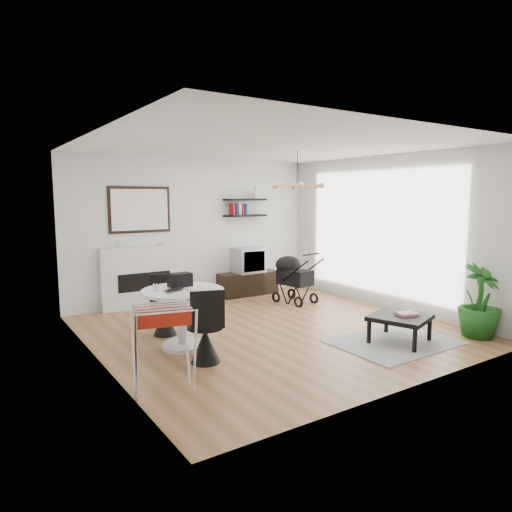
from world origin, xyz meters
TOP-DOWN VIEW (x-y plane):
  - floor at (0.00, 0.00)m, footprint 5.00×5.00m
  - ceiling at (0.00, 0.00)m, footprint 5.00×5.00m
  - wall_back at (0.00, 2.50)m, footprint 5.00×0.00m
  - wall_left at (-2.50, 0.00)m, footprint 0.00×5.00m
  - wall_right at (2.50, 0.00)m, footprint 0.00×5.00m
  - sheer_curtain at (2.40, 0.20)m, footprint 0.04×3.60m
  - fireplace at (-1.10, 2.42)m, footprint 1.50×0.17m
  - shelf_lower at (1.03, 2.37)m, footprint 0.90×0.25m
  - shelf_upper at (1.03, 2.37)m, footprint 0.90×0.25m
  - pendant_lamp at (0.70, 0.30)m, footprint 0.90×0.90m
  - tv_console at (1.03, 2.28)m, footprint 1.23×0.43m
  - crt_tv at (1.03, 2.27)m, footprint 0.57×0.50m
  - dining_table at (-1.44, -0.03)m, footprint 1.07×1.07m
  - laptop at (-1.56, -0.10)m, footprint 0.35×0.29m
  - black_bag at (-1.38, 0.17)m, footprint 0.30×0.18m
  - newspaper at (-1.22, -0.15)m, footprint 0.37×0.31m
  - drinking_glass at (-1.76, 0.11)m, footprint 0.06×0.06m
  - chair_far at (-1.42, 0.65)m, footprint 0.44×0.45m
  - chair_near at (-1.45, -0.69)m, footprint 0.48×0.49m
  - drying_rack at (-2.18, -1.18)m, footprint 0.72×0.69m
  - stroller at (1.39, 1.26)m, footprint 0.62×0.85m
  - rug at (1.07, -1.42)m, footprint 1.67×1.21m
  - coffee_table at (1.11, -1.45)m, footprint 0.92×0.92m
  - magazines at (1.19, -1.50)m, footprint 0.31×0.28m
  - potted_plant at (2.25, -1.90)m, footprint 0.63×0.63m

SIDE VIEW (x-z plane):
  - floor at x=0.00m, z-range 0.00..0.00m
  - rug at x=1.07m, z-range 0.00..0.01m
  - tv_console at x=1.03m, z-range 0.00..0.46m
  - chair_far at x=-1.42m, z-range -0.16..0.70m
  - chair_near at x=-1.45m, z-range -0.17..0.75m
  - coffee_table at x=1.11m, z-range 0.15..0.52m
  - magazines at x=1.19m, z-range 0.38..0.42m
  - stroller at x=1.39m, z-range -0.07..0.91m
  - drying_rack at x=-2.18m, z-range 0.02..0.93m
  - dining_table at x=-1.44m, z-range 0.13..0.91m
  - potted_plant at x=2.25m, z-range 0.00..1.04m
  - fireplace at x=-1.10m, z-range -0.39..1.77m
  - crt_tv at x=1.03m, z-range 0.46..0.96m
  - newspaper at x=-1.22m, z-range 0.78..0.79m
  - laptop at x=-1.56m, z-range 0.78..0.81m
  - drinking_glass at x=-1.76m, z-range 0.78..0.87m
  - black_bag at x=-1.38m, z-range 0.78..0.96m
  - wall_back at x=0.00m, z-range -1.15..3.85m
  - wall_left at x=-2.50m, z-range -1.15..3.85m
  - wall_right at x=2.50m, z-range -1.15..3.85m
  - sheer_curtain at x=2.40m, z-range 0.05..2.65m
  - shelf_lower at x=1.03m, z-range 1.58..1.62m
  - shelf_upper at x=1.03m, z-range 1.90..1.94m
  - pendant_lamp at x=0.70m, z-range 2.10..2.20m
  - ceiling at x=0.00m, z-range 2.70..2.70m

